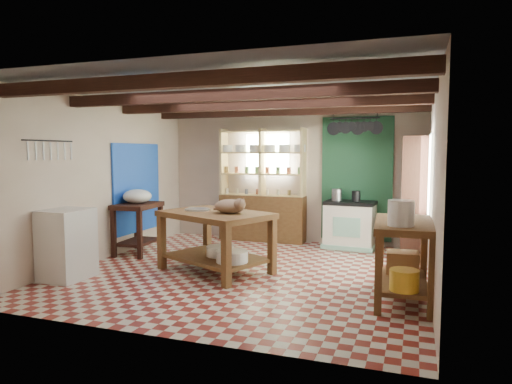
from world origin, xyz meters
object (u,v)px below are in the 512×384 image
(prep_table, at_px, (138,228))
(right_counter, at_px, (403,261))
(white_cabinet, at_px, (67,244))
(stove, at_px, (350,225))
(cat, at_px, (230,206))
(work_table, at_px, (216,242))

(prep_table, distance_m, right_counter, 4.52)
(white_cabinet, height_order, right_counter, white_cabinet)
(white_cabinet, bearing_deg, stove, 44.93)
(prep_table, xyz_separation_m, cat, (2.00, -0.70, 0.54))
(work_table, distance_m, prep_table, 1.87)
(work_table, height_order, right_counter, right_counter)
(white_cabinet, bearing_deg, prep_table, 89.94)
(right_counter, bearing_deg, stove, 106.88)
(white_cabinet, relative_size, right_counter, 0.74)
(cat, bearing_deg, work_table, -178.69)
(stove, relative_size, cat, 1.99)
(cat, bearing_deg, prep_table, 174.56)
(right_counter, bearing_deg, work_table, 167.15)
(prep_table, bearing_deg, cat, -23.81)
(stove, height_order, right_counter, right_counter)
(stove, bearing_deg, white_cabinet, -131.45)
(white_cabinet, distance_m, right_counter, 4.44)
(work_table, height_order, prep_table, work_table)
(work_table, bearing_deg, prep_table, -176.36)
(white_cabinet, xyz_separation_m, right_counter, (4.40, 0.57, -0.01))
(work_table, height_order, stove, work_table)
(cat, bearing_deg, stove, 73.38)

